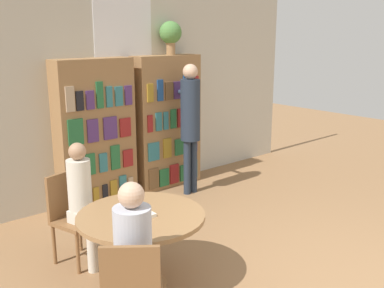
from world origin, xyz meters
The scene contains 10 objects.
wall_back centered at (0.00, 3.74, 1.51)m, with size 6.40×0.07×3.00m.
bookshelf_left centered at (-0.59, 3.54, 0.96)m, with size 1.05×0.34×1.93m.
bookshelf_right centered at (0.59, 3.54, 0.96)m, with size 1.05×0.34×1.93m.
flower_vase centered at (0.68, 3.55, 2.22)m, with size 0.32×0.32×0.47m.
reading_table centered at (-1.30, 1.46, 0.58)m, with size 1.13×1.13×0.71m.
chair_left_side centered at (-1.55, 2.32, 0.51)m, with size 0.49×0.49×0.91m.
seated_reader_left centered at (-1.50, 2.14, 0.69)m, with size 0.31×0.38×1.24m.
seated_reader_right centered at (-1.75, 0.89, 0.72)m, with size 0.41×0.42×1.26m.
librarian_standing centered at (0.61, 3.04, 1.12)m, with size 0.27×0.54×1.83m.
open_book_on_table centered at (-1.35, 1.41, 0.72)m, with size 0.24×0.18×0.03m.
Camera 1 is at (-3.34, -1.61, 2.26)m, focal length 42.00 mm.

